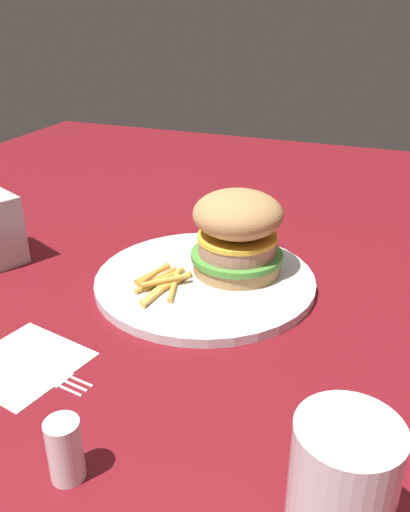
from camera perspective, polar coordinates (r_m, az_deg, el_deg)
name	(u,v)px	position (r m, az deg, el deg)	size (l,w,h in m)	color
ground_plane	(226,283)	(0.72, 2.27, -2.85)	(1.60, 1.60, 0.00)	maroon
plate	(205,280)	(0.71, 0.00, -2.62)	(0.29, 0.29, 0.01)	silver
sandwich	(237,232)	(0.70, 3.48, 2.59)	(0.12, 0.12, 0.11)	tan
fries_pile	(161,282)	(0.68, -4.68, -2.81)	(0.06, 0.10, 0.01)	#E5B251
napkin	(24,363)	(0.60, -18.76, -10.73)	(0.11, 0.11, 0.00)	white
fork	(25,361)	(0.60, -18.69, -10.59)	(0.17, 0.04, 0.00)	silver
drink_glass	(339,500)	(0.39, 14.15, -23.94)	(0.07, 0.07, 0.11)	silver
salt_shaker	(65,450)	(0.45, -14.70, -19.37)	(0.03, 0.03, 0.06)	white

